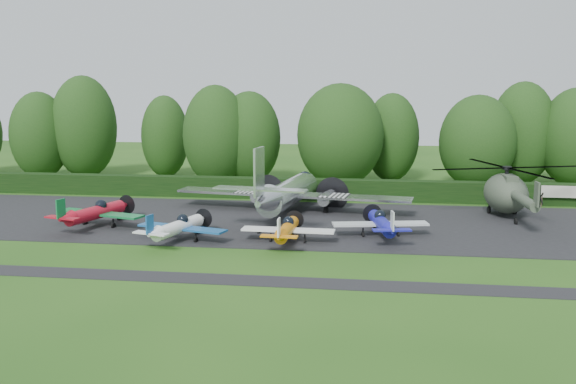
# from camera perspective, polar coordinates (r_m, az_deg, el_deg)

# --- Properties ---
(ground) EXTENTS (160.00, 160.00, 0.00)m
(ground) POSITION_cam_1_polar(r_m,az_deg,el_deg) (42.97, -4.82, -5.39)
(ground) COLOR #214C15
(ground) RESTS_ON ground
(apron) EXTENTS (70.00, 18.00, 0.01)m
(apron) POSITION_cam_1_polar(r_m,az_deg,el_deg) (52.50, -2.44, -2.63)
(apron) COLOR black
(apron) RESTS_ON ground
(taxiway_verge) EXTENTS (70.00, 2.00, 0.00)m
(taxiway_verge) POSITION_cam_1_polar(r_m,az_deg,el_deg) (37.37, -6.85, -7.70)
(taxiway_verge) COLOR black
(taxiway_verge) RESTS_ON ground
(hedgerow) EXTENTS (90.00, 1.60, 2.00)m
(hedgerow) POSITION_cam_1_polar(r_m,az_deg,el_deg) (63.16, -0.66, -0.56)
(hedgerow) COLOR black
(hedgerow) RESTS_ON ground
(transport_plane) EXTENTS (20.99, 16.09, 6.73)m
(transport_plane) POSITION_cam_1_polar(r_m,az_deg,el_deg) (54.98, 0.02, -0.08)
(transport_plane) COLOR silver
(transport_plane) RESTS_ON ground
(light_plane_red) EXTENTS (7.56, 7.94, 2.90)m
(light_plane_red) POSITION_cam_1_polar(r_m,az_deg,el_deg) (52.20, -16.71, -1.74)
(light_plane_red) COLOR #B41023
(light_plane_red) RESTS_ON ground
(light_plane_white) EXTENTS (6.81, 7.16, 2.62)m
(light_plane_white) POSITION_cam_1_polar(r_m,az_deg,el_deg) (46.12, -9.73, -3.07)
(light_plane_white) COLOR white
(light_plane_white) RESTS_ON ground
(light_plane_orange) EXTENTS (6.58, 6.92, 2.53)m
(light_plane_orange) POSITION_cam_1_polar(r_m,az_deg,el_deg) (44.91, -0.08, -3.32)
(light_plane_orange) COLOR orange
(light_plane_orange) RESTS_ON ground
(light_plane_blue) EXTENTS (7.01, 7.38, 2.70)m
(light_plane_blue) POSITION_cam_1_polar(r_m,az_deg,el_deg) (47.09, 8.32, -2.73)
(light_plane_blue) COLOR #1A1A9F
(light_plane_blue) RESTS_ON ground
(helicopter) EXTENTS (13.23, 15.49, 4.26)m
(helicopter) POSITION_cam_1_polar(r_m,az_deg,el_deg) (57.14, 18.81, 0.19)
(helicopter) COLOR #3B4737
(helicopter) RESTS_ON ground
(sign_board) EXTENTS (3.50, 0.13, 1.97)m
(sign_board) POSITION_cam_1_polar(r_m,az_deg,el_deg) (63.44, 23.10, -0.06)
(sign_board) COLOR #3F3326
(sign_board) RESTS_ON ground
(tree_1) EXTENTS (9.42, 9.42, 11.26)m
(tree_1) POSITION_cam_1_polar(r_m,az_deg,el_deg) (70.05, 4.65, 5.03)
(tree_1) COLOR black
(tree_1) RESTS_ON ground
(tree_3) EXTENTS (7.26, 7.26, 11.09)m
(tree_3) POSITION_cam_1_polar(r_m,az_deg,el_deg) (71.47, -6.43, 5.02)
(tree_3) COLOR black
(tree_3) RESTS_ON ground
(tree_4) EXTENTS (7.69, 7.69, 12.19)m
(tree_4) POSITION_cam_1_polar(r_m,az_deg,el_deg) (80.53, -17.67, 5.52)
(tree_4) COLOR black
(tree_4) RESTS_ON ground
(tree_5) EXTENTS (6.84, 6.84, 10.31)m
(tree_5) POSITION_cam_1_polar(r_m,az_deg,el_deg) (81.53, -21.20, 4.71)
(tree_5) COLOR black
(tree_5) RESTS_ON ground
(tree_6) EXTENTS (7.19, 7.19, 11.46)m
(tree_6) POSITION_cam_1_polar(r_m,az_deg,el_deg) (76.09, 20.10, 4.91)
(tree_6) COLOR black
(tree_6) RESTS_ON ground
(tree_7) EXTENTS (8.11, 8.11, 10.05)m
(tree_7) POSITION_cam_1_polar(r_m,az_deg,el_deg) (71.72, 16.48, 4.29)
(tree_7) COLOR black
(tree_7) RESTS_ON ground
(tree_8) EXTENTS (7.74, 7.74, 10.81)m
(tree_8) POSITION_cam_1_polar(r_m,az_deg,el_deg) (76.12, 24.19, 4.42)
(tree_8) COLOR black
(tree_8) RESTS_ON ground
(tree_9) EXTENTS (6.28, 6.28, 10.17)m
(tree_9) POSITION_cam_1_polar(r_m,az_deg,el_deg) (74.77, 9.19, 4.79)
(tree_9) COLOR black
(tree_9) RESTS_ON ground
(tree_10) EXTENTS (7.04, 7.04, 10.39)m
(tree_10) POSITION_cam_1_polar(r_m,az_deg,el_deg) (72.11, -3.46, 4.82)
(tree_10) COLOR black
(tree_10) RESTS_ON ground
(tree_11) EXTENTS (5.65, 5.65, 9.85)m
(tree_11) POSITION_cam_1_polar(r_m,az_deg,el_deg) (78.63, -10.88, 4.85)
(tree_11) COLOR black
(tree_11) RESTS_ON ground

